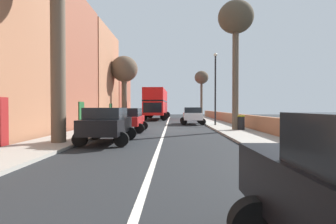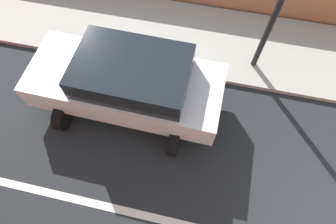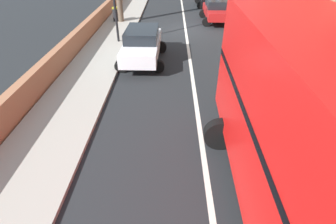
{
  "view_description": "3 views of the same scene",
  "coord_description": "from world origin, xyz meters",
  "px_view_note": "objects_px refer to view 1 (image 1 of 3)",
  "views": [
    {
      "loc": [
        0.58,
        -20.15,
        1.68
      ],
      "look_at": [
        0.1,
        5.7,
        1.21
      ],
      "focal_mm": 28.19,
      "sensor_mm": 36.0,
      "label": 1
    },
    {
      "loc": [
        -0.63,
        4.23,
        6.01
      ],
      "look_at": [
        1.54,
        4.72,
        1.79
      ],
      "focal_mm": 29.5,
      "sensor_mm": 36.0,
      "label": 2
    },
    {
      "loc": [
        0.97,
        18.47,
        5.32
      ],
      "look_at": [
        1.06,
        13.08,
        1.65
      ],
      "focal_mm": 27.04,
      "sensor_mm": 36.0,
      "label": 3
    }
  ],
  "objects_px": {
    "parked_car_red_left_2": "(128,118)",
    "lamppost_right": "(215,83)",
    "street_tree_right_3": "(201,79)",
    "litter_bin_right": "(241,122)",
    "street_tree_right_1": "(236,23)",
    "street_tree_left_2": "(124,71)",
    "parked_car_black_left_0": "(107,123)",
    "parked_car_white_right_4": "(192,115)",
    "double_decker_bus": "(156,102)"
  },
  "relations": [
    {
      "from": "parked_car_red_left_2",
      "to": "lamppost_right",
      "type": "bearing_deg",
      "value": 37.06
    },
    {
      "from": "parked_car_red_left_2",
      "to": "street_tree_right_3",
      "type": "relative_size",
      "value": 0.55
    },
    {
      "from": "parked_car_red_left_2",
      "to": "litter_bin_right",
      "type": "relative_size",
      "value": 4.05
    },
    {
      "from": "litter_bin_right",
      "to": "street_tree_right_1",
      "type": "bearing_deg",
      "value": 163.92
    },
    {
      "from": "parked_car_red_left_2",
      "to": "street_tree_left_2",
      "type": "relative_size",
      "value": 0.54
    },
    {
      "from": "street_tree_right_3",
      "to": "lamppost_right",
      "type": "bearing_deg",
      "value": -92.54
    },
    {
      "from": "parked_car_red_left_2",
      "to": "street_tree_left_2",
      "type": "height_order",
      "value": "street_tree_left_2"
    },
    {
      "from": "parked_car_black_left_0",
      "to": "lamppost_right",
      "type": "relative_size",
      "value": 0.64
    },
    {
      "from": "street_tree_right_3",
      "to": "parked_car_red_left_2",
      "type": "bearing_deg",
      "value": -107.6
    },
    {
      "from": "street_tree_right_1",
      "to": "litter_bin_right",
      "type": "distance_m",
      "value": 6.93
    },
    {
      "from": "parked_car_red_left_2",
      "to": "street_tree_right_3",
      "type": "xyz_separation_m",
      "value": [
        7.64,
        24.08,
        5.27
      ]
    },
    {
      "from": "street_tree_right_1",
      "to": "street_tree_left_2",
      "type": "height_order",
      "value": "street_tree_right_1"
    },
    {
      "from": "parked_car_black_left_0",
      "to": "parked_car_red_left_2",
      "type": "relative_size",
      "value": 0.99
    },
    {
      "from": "lamppost_right",
      "to": "litter_bin_right",
      "type": "distance_m",
      "value": 5.86
    },
    {
      "from": "parked_car_white_right_4",
      "to": "street_tree_left_2",
      "type": "relative_size",
      "value": 0.57
    },
    {
      "from": "double_decker_bus",
      "to": "parked_car_red_left_2",
      "type": "distance_m",
      "value": 18.44
    },
    {
      "from": "street_tree_left_2",
      "to": "double_decker_bus",
      "type": "bearing_deg",
      "value": 57.07
    },
    {
      "from": "parked_car_red_left_2",
      "to": "lamppost_right",
      "type": "relative_size",
      "value": 0.64
    },
    {
      "from": "parked_car_red_left_2",
      "to": "litter_bin_right",
      "type": "bearing_deg",
      "value": 2.34
    },
    {
      "from": "street_tree_right_3",
      "to": "lamppost_right",
      "type": "relative_size",
      "value": 1.16
    },
    {
      "from": "parked_car_red_left_2",
      "to": "street_tree_right_1",
      "type": "distance_m",
      "value": 9.97
    },
    {
      "from": "double_decker_bus",
      "to": "street_tree_right_1",
      "type": "distance_m",
      "value": 19.82
    },
    {
      "from": "street_tree_right_1",
      "to": "litter_bin_right",
      "type": "height_order",
      "value": "street_tree_right_1"
    },
    {
      "from": "parked_car_black_left_0",
      "to": "street_tree_right_3",
      "type": "bearing_deg",
      "value": 75.64
    },
    {
      "from": "street_tree_right_1",
      "to": "litter_bin_right",
      "type": "xyz_separation_m",
      "value": [
        0.36,
        -0.1,
        -6.92
      ]
    },
    {
      "from": "parked_car_white_right_4",
      "to": "street_tree_right_3",
      "type": "xyz_separation_m",
      "value": [
        2.64,
        16.11,
        5.24
      ]
    },
    {
      "from": "parked_car_white_right_4",
      "to": "street_tree_left_2",
      "type": "distance_m",
      "value": 10.46
    },
    {
      "from": "street_tree_left_2",
      "to": "street_tree_right_3",
      "type": "xyz_separation_m",
      "value": [
        10.3,
        11.06,
        0.21
      ]
    },
    {
      "from": "street_tree_left_2",
      "to": "litter_bin_right",
      "type": "bearing_deg",
      "value": -50.53
    },
    {
      "from": "street_tree_left_2",
      "to": "litter_bin_right",
      "type": "relative_size",
      "value": 7.56
    },
    {
      "from": "street_tree_right_3",
      "to": "parked_car_white_right_4",
      "type": "bearing_deg",
      "value": -99.31
    },
    {
      "from": "parked_car_red_left_2",
      "to": "street_tree_right_3",
      "type": "bearing_deg",
      "value": 72.4
    },
    {
      "from": "litter_bin_right",
      "to": "lamppost_right",
      "type": "bearing_deg",
      "value": 101.73
    },
    {
      "from": "parked_car_black_left_0",
      "to": "lamppost_right",
      "type": "height_order",
      "value": "lamppost_right"
    },
    {
      "from": "parked_car_black_left_0",
      "to": "parked_car_red_left_2",
      "type": "distance_m",
      "value": 5.75
    },
    {
      "from": "double_decker_bus",
      "to": "street_tree_left_2",
      "type": "distance_m",
      "value": 7.32
    },
    {
      "from": "double_decker_bus",
      "to": "street_tree_left_2",
      "type": "bearing_deg",
      "value": -122.93
    },
    {
      "from": "parked_car_white_right_4",
      "to": "street_tree_left_2",
      "type": "bearing_deg",
      "value": 146.61
    },
    {
      "from": "street_tree_left_2",
      "to": "lamppost_right",
      "type": "relative_size",
      "value": 1.2
    },
    {
      "from": "street_tree_right_1",
      "to": "lamppost_right",
      "type": "xyz_separation_m",
      "value": [
        -0.64,
        4.71,
        -3.74
      ]
    },
    {
      "from": "street_tree_right_3",
      "to": "litter_bin_right",
      "type": "relative_size",
      "value": 7.32
    },
    {
      "from": "double_decker_bus",
      "to": "parked_car_red_left_2",
      "type": "relative_size",
      "value": 2.67
    },
    {
      "from": "parked_car_white_right_4",
      "to": "street_tree_right_3",
      "type": "relative_size",
      "value": 0.58
    },
    {
      "from": "parked_car_black_left_0",
      "to": "double_decker_bus",
      "type": "bearing_deg",
      "value": 88.1
    },
    {
      "from": "parked_car_red_left_2",
      "to": "street_tree_right_1",
      "type": "relative_size",
      "value": 0.45
    },
    {
      "from": "parked_car_red_left_2",
      "to": "parked_car_white_right_4",
      "type": "distance_m",
      "value": 9.41
    },
    {
      "from": "parked_car_white_right_4",
      "to": "lamppost_right",
      "type": "relative_size",
      "value": 0.68
    },
    {
      "from": "double_decker_bus",
      "to": "street_tree_right_3",
      "type": "distance_m",
      "value": 9.7
    },
    {
      "from": "parked_car_red_left_2",
      "to": "litter_bin_right",
      "type": "distance_m",
      "value": 7.81
    },
    {
      "from": "double_decker_bus",
      "to": "street_tree_right_3",
      "type": "relative_size",
      "value": 1.47
    }
  ]
}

